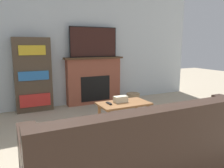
# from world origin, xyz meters

# --- Properties ---
(wall_back) EXTENTS (6.30, 0.06, 2.70)m
(wall_back) POSITION_xyz_m (0.00, 4.13, 1.35)
(wall_back) COLOR silver
(wall_back) RESTS_ON ground_plane
(fireplace) EXTENTS (1.41, 0.28, 1.11)m
(fireplace) POSITION_xyz_m (0.32, 3.99, 0.56)
(fireplace) COLOR brown
(fireplace) RESTS_ON ground_plane
(tv) EXTENTS (1.14, 0.03, 0.69)m
(tv) POSITION_xyz_m (0.32, 3.97, 1.45)
(tv) COLOR black
(tv) RESTS_ON fireplace
(couch) EXTENTS (2.57, 0.87, 0.95)m
(couch) POSITION_xyz_m (-0.23, 0.67, 0.32)
(couch) COLOR black
(couch) RESTS_ON ground_plane
(coffee_table) EXTENTS (0.82, 0.47, 0.47)m
(coffee_table) POSITION_xyz_m (0.12, 2.15, 0.39)
(coffee_table) COLOR brown
(coffee_table) RESTS_ON ground_plane
(tissue_box) EXTENTS (0.22, 0.12, 0.10)m
(tissue_box) POSITION_xyz_m (0.09, 2.20, 0.52)
(tissue_box) COLOR beige
(tissue_box) RESTS_ON coffee_table
(remote_control) EXTENTS (0.04, 0.15, 0.02)m
(remote_control) POSITION_xyz_m (-0.13, 2.19, 0.48)
(remote_control) COLOR black
(remote_control) RESTS_ON coffee_table
(bookshelf) EXTENTS (0.74, 0.29, 1.54)m
(bookshelf) POSITION_xyz_m (-1.04, 3.96, 0.77)
(bookshelf) COLOR #4C3D2D
(bookshelf) RESTS_ON ground_plane
(storage_basket) EXTENTS (0.32, 0.32, 0.23)m
(storage_basket) POSITION_xyz_m (1.20, 3.62, 0.11)
(storage_basket) COLOR tan
(storage_basket) RESTS_ON ground_plane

